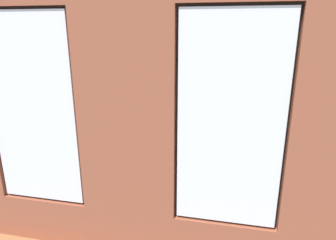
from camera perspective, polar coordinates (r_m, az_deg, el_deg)
ground_plane at (r=6.10m, az=1.30°, el=-7.69°), size 6.21×6.11×0.10m
brick_wall_with_windows at (r=3.07m, az=-8.05°, el=1.79°), size 5.61×0.30×3.42m
white_wall_right at (r=6.53m, az=-23.73°, el=8.65°), size 0.10×5.11×3.42m
couch_by_window at (r=4.29m, az=-8.79°, el=-13.61°), size 1.82×0.87×0.80m
couch_left at (r=5.95m, az=21.71°, el=-5.64°), size 1.01×1.84×0.80m
coffee_table at (r=6.13m, az=-0.00°, el=-3.08°), size 1.21×0.79×0.46m
cup_ceramic at (r=6.09m, az=-0.00°, el=-2.10°), size 0.09×0.09×0.10m
candle_jar at (r=6.21m, az=-1.17°, el=-1.76°), size 0.08×0.08×0.09m
remote_black at (r=6.17m, az=3.30°, el=-2.25°), size 0.18×0.11×0.02m
remote_gray at (r=5.98m, az=0.61°, el=-2.88°), size 0.13×0.17×0.02m
media_console at (r=7.01m, az=-18.46°, el=-2.73°), size 1.14×0.42×0.47m
tv_flatscreen at (r=6.84m, az=-18.93°, el=2.10°), size 1.03×0.20×0.74m
papasan_chair at (r=7.71m, az=-1.90°, el=1.51°), size 1.09×1.09×0.69m
potted_plant_corner_far_left at (r=4.02m, az=29.01°, el=-13.57°), size 1.07×1.13×1.34m
potted_plant_foreground_right at (r=8.29m, az=-10.75°, el=4.72°), size 0.76×0.76×1.17m
potted_plant_by_left_couch at (r=7.17m, az=16.94°, el=-1.73°), size 0.31×0.31×0.42m
potted_plant_near_tv at (r=5.72m, az=-19.36°, el=-0.98°), size 0.80×0.81×1.32m
potted_plant_corner_near_left at (r=7.79m, az=20.94°, el=3.09°), size 0.97×0.77×1.28m
potted_plant_beside_window_right at (r=4.65m, az=-23.82°, el=-8.68°), size 0.85×0.91×1.38m
potted_plant_between_couches at (r=3.89m, az=10.52°, el=-9.97°), size 1.03×1.18×1.32m
potted_plant_mid_room_small at (r=6.87m, az=11.74°, el=-1.87°), size 0.28×0.28×0.48m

